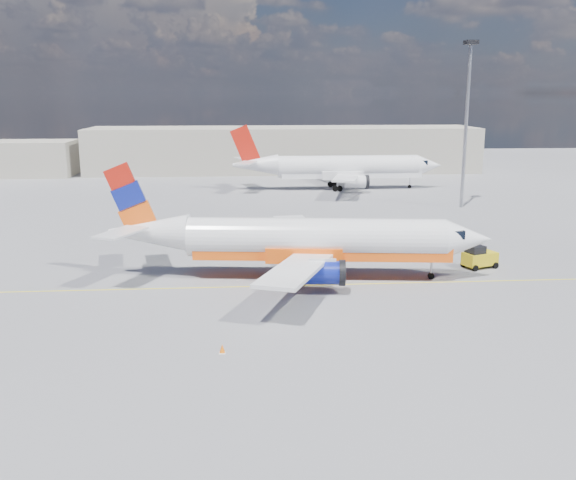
{
  "coord_description": "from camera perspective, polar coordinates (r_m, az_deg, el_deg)",
  "views": [
    {
      "loc": [
        -3.33,
        -42.81,
        14.06
      ],
      "look_at": [
        0.23,
        3.05,
        3.5
      ],
      "focal_mm": 40.0,
      "sensor_mm": 36.0,
      "label": 1
    }
  ],
  "objects": [
    {
      "name": "traffic_cone",
      "position": [
        36.15,
        -5.87,
        -9.59
      ],
      "size": [
        0.37,
        0.37,
        0.52
      ],
      "color": "white",
      "rests_on": "ground"
    },
    {
      "name": "taxi_line",
      "position": [
        48.03,
        -0.27,
        -4.08
      ],
      "size": [
        70.0,
        0.15,
        0.01
      ],
      "primitive_type": "cube",
      "color": "yellow",
      "rests_on": "ground"
    },
    {
      "name": "ground",
      "position": [
        45.18,
        0.0,
        -5.2
      ],
      "size": [
        240.0,
        240.0,
        0.0
      ],
      "primitive_type": "plane",
      "color": "slate",
      "rests_on": "ground"
    },
    {
      "name": "second_jet",
      "position": [
        96.35,
        4.75,
        6.42
      ],
      "size": [
        31.74,
        25.14,
        9.63
      ],
      "rotation": [
        0.0,
        0.0,
        0.01
      ],
      "color": "white",
      "rests_on": "ground"
    },
    {
      "name": "main_jet",
      "position": [
        49.33,
        1.4,
        -0.01
      ],
      "size": [
        29.84,
        23.44,
        9.04
      ],
      "rotation": [
        0.0,
        0.0,
        -0.12
      ],
      "color": "white",
      "rests_on": "ground"
    },
    {
      "name": "floodlight_mast",
      "position": [
        82.85,
        15.63,
        11.13
      ],
      "size": [
        1.48,
        1.48,
        20.22
      ],
      "color": "#9B9BA3",
      "rests_on": "ground"
    },
    {
      "name": "terminal_main",
      "position": [
        118.53,
        -0.4,
        8.06
      ],
      "size": [
        70.0,
        14.0,
        8.0
      ],
      "primitive_type": "cube",
      "color": "#B6AF9C",
      "rests_on": "ground"
    },
    {
      "name": "gse_tug",
      "position": [
        54.92,
        16.61,
        -1.47
      ],
      "size": [
        3.05,
        2.46,
        1.93
      ],
      "rotation": [
        0.0,
        0.0,
        0.35
      ],
      "color": "black",
      "rests_on": "ground"
    }
  ]
}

